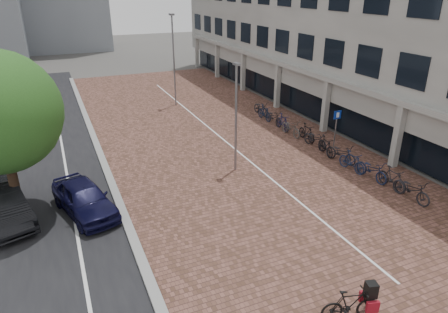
# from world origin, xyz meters

# --- Properties ---
(ground) EXTENTS (140.00, 140.00, 0.00)m
(ground) POSITION_xyz_m (0.00, 0.00, 0.00)
(ground) COLOR #474442
(ground) RESTS_ON ground
(plaza_brick) EXTENTS (14.50, 42.00, 0.04)m
(plaza_brick) POSITION_xyz_m (2.00, 12.00, 0.01)
(plaza_brick) COLOR brown
(plaza_brick) RESTS_ON ground
(street_asphalt) EXTENTS (8.00, 50.00, 0.03)m
(street_asphalt) POSITION_xyz_m (-9.00, 12.00, 0.01)
(street_asphalt) COLOR black
(street_asphalt) RESTS_ON ground
(curb) EXTENTS (0.35, 42.00, 0.14)m
(curb) POSITION_xyz_m (-5.10, 12.00, 0.07)
(curb) COLOR gray
(curb) RESTS_ON ground
(lane_line) EXTENTS (0.12, 44.00, 0.00)m
(lane_line) POSITION_xyz_m (-7.00, 12.00, 0.02)
(lane_line) COLOR white
(lane_line) RESTS_ON street_asphalt
(parking_line) EXTENTS (0.10, 30.00, 0.00)m
(parking_line) POSITION_xyz_m (2.20, 12.00, 0.04)
(parking_line) COLOR white
(parking_line) RESTS_ON plaza_brick
(car_navy) EXTENTS (2.72, 4.41, 1.40)m
(car_navy) POSITION_xyz_m (-6.50, 5.57, 0.70)
(car_navy) COLOR black
(car_navy) RESTS_ON ground
(car_dark) EXTENTS (2.89, 4.86, 1.51)m
(car_dark) POSITION_xyz_m (-9.66, 6.32, 0.76)
(car_dark) COLOR black
(car_dark) RESTS_ON ground
(hero_bike) EXTENTS (1.79, 0.92, 1.22)m
(hero_bike) POSITION_xyz_m (-0.23, -3.48, 0.54)
(hero_bike) COLOR black
(hero_bike) RESTS_ON ground
(parking_sign) EXTENTS (0.49, 0.09, 2.33)m
(parking_sign) POSITION_xyz_m (7.50, 7.24, 1.55)
(parking_sign) COLOR slate
(parking_sign) RESTS_ON ground
(lamp_near) EXTENTS (0.12, 0.12, 5.43)m
(lamp_near) POSITION_xyz_m (1.05, 6.94, 2.72)
(lamp_near) COLOR gray
(lamp_near) RESTS_ON ground
(lamp_far) EXTENTS (0.12, 0.12, 6.82)m
(lamp_far) POSITION_xyz_m (1.83, 19.80, 3.41)
(lamp_far) COLOR gray
(lamp_far) RESTS_ON ground
(street_tree) EXTENTS (4.67, 4.67, 6.79)m
(street_tree) POSITION_xyz_m (-8.89, 6.58, 4.32)
(street_tree) COLOR #382619
(street_tree) RESTS_ON ground
(bike_row) EXTENTS (1.19, 15.79, 1.05)m
(bike_row) POSITION_xyz_m (6.64, 7.90, 0.52)
(bike_row) COLOR black
(bike_row) RESTS_ON ground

